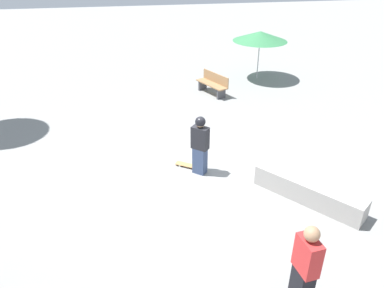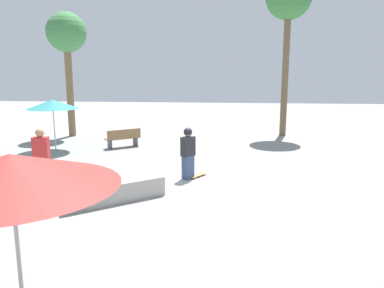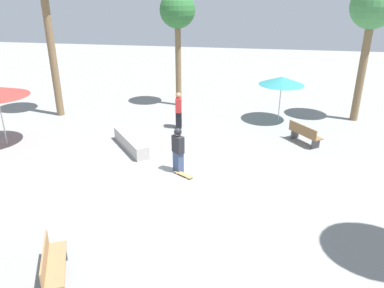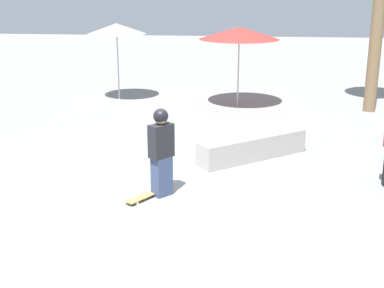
% 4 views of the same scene
% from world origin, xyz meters
% --- Properties ---
extents(ground_plane, '(60.00, 60.00, 0.00)m').
position_xyz_m(ground_plane, '(0.00, 0.00, 0.00)').
color(ground_plane, gray).
extents(skater_main, '(0.48, 0.50, 1.68)m').
position_xyz_m(skater_main, '(0.35, -0.15, 0.91)').
color(skater_main, '#38476B').
rests_on(skater_main, ground_plane).
extents(skateboard, '(0.61, 0.78, 0.07)m').
position_xyz_m(skateboard, '(0.04, -0.40, 0.06)').
color(skateboard, '#B7844C').
rests_on(skateboard, ground_plane).
extents(concrete_ledge, '(2.48, 2.12, 0.54)m').
position_xyz_m(concrete_ledge, '(2.05, 2.21, 0.27)').
color(concrete_ledge, '#A8A39E').
rests_on(concrete_ledge, ground_plane).
extents(bench_near, '(1.63, 1.08, 0.85)m').
position_xyz_m(bench_near, '(-5.48, 1.53, 0.43)').
color(bench_near, '#47474C').
rests_on(bench_near, ground_plane).
extents(bench_far, '(1.53, 1.33, 0.85)m').
position_xyz_m(bench_far, '(3.86, -4.90, 0.43)').
color(bench_far, '#47474C').
rests_on(bench_far, ground_plane).
extents(shade_umbrella_teal, '(2.18, 2.18, 2.24)m').
position_xyz_m(shade_umbrella_teal, '(6.63, -3.93, 2.04)').
color(shade_umbrella_teal, '#B7B7BC').
rests_on(shade_umbrella_teal, ground_plane).
extents(palm_tree_center_right, '(1.85, 1.85, 6.02)m').
position_xyz_m(palm_tree_center_right, '(8.48, 1.53, 4.90)').
color(palm_tree_center_right, brown).
rests_on(palm_tree_center_right, ground_plane).
extents(palm_tree_right, '(2.04, 2.04, 6.43)m').
position_xyz_m(palm_tree_right, '(7.46, -7.69, 5.19)').
color(palm_tree_right, brown).
rests_on(palm_tree_right, ground_plane).
extents(bystander_watching, '(0.50, 0.32, 1.72)m').
position_xyz_m(bystander_watching, '(4.81, 0.76, 0.86)').
color(bystander_watching, black).
rests_on(bystander_watching, ground_plane).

